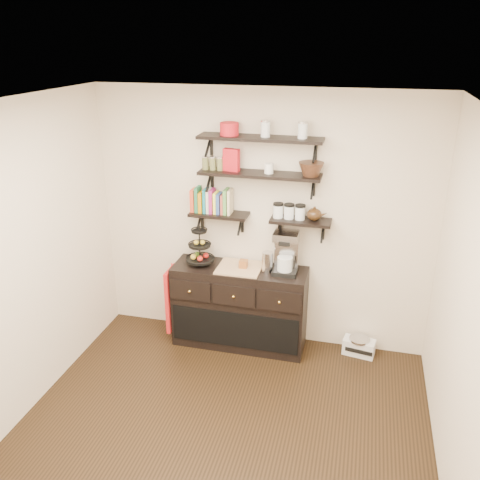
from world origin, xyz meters
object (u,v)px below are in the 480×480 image
Objects in this scene: coffee_maker at (286,253)px; radio at (359,346)px; fruit_stand at (200,251)px; sideboard at (240,306)px.

coffee_maker reaches higher than radio.
coffee_maker reaches higher than fruit_stand.
coffee_maker is at bearing 1.75° from fruit_stand.
coffee_maker is (0.90, 0.03, 0.06)m from fruit_stand.
sideboard is at bearing -176.31° from coffee_maker.
fruit_stand is at bearing -167.60° from radio.
coffee_maker is 1.29× the size of radio.
coffee_maker is at bearing -166.17° from radio.
coffee_maker is 1.30m from radio.
fruit_stand is 1.95m from radio.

